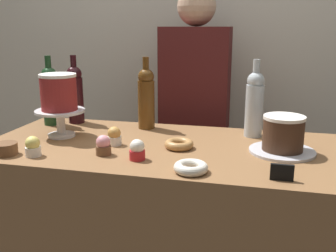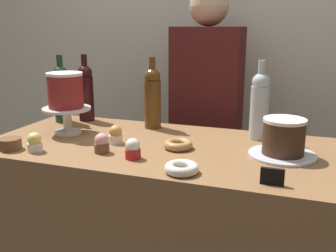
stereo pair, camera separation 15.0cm
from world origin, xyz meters
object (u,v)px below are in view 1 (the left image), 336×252
cupcake_vanilla (137,150)px  donut_maple (179,144)px  cake_stand_pedestal (60,118)px  white_layer_cake (59,92)px  cookie_stack (6,149)px  wine_bottle_dark_red (75,93)px  cupcake_strawberry (103,146)px  cupcake_lemon (33,147)px  barista_figure (194,131)px  chocolate_round_cake (283,133)px  donut_sugar (191,167)px  wine_bottle_clear (254,103)px  wine_bottle_amber (146,97)px  wine_bottle_green (50,95)px  price_sign_chalkboard (282,172)px  cupcake_caramel (114,136)px

cupcake_vanilla → donut_maple: bearing=54.5°
donut_maple → cake_stand_pedestal: bearing=175.1°
white_layer_cake → cookie_stack: size_ratio=1.80×
wine_bottle_dark_red → cupcake_strawberry: bearing=-53.3°
cupcake_lemon → barista_figure: barista_figure is taller
chocolate_round_cake → donut_sugar: bearing=-136.7°
cupcake_vanilla → cupcake_lemon: same height
white_layer_cake → chocolate_round_cake: white_layer_cake is taller
wine_bottle_clear → cupcake_lemon: size_ratio=4.38×
wine_bottle_clear → cookie_stack: size_ratio=3.87×
wine_bottle_dark_red → donut_maple: size_ratio=2.91×
donut_sugar → cupcake_vanilla: bearing=159.8°
white_layer_cake → donut_maple: size_ratio=1.35×
cake_stand_pedestal → cupcake_strawberry: cake_stand_pedestal is taller
wine_bottle_clear → barista_figure: barista_figure is taller
cake_stand_pedestal → donut_sugar: size_ratio=1.85×
wine_bottle_dark_red → cupcake_vanilla: bearing=-44.6°
white_layer_cake → wine_bottle_dark_red: wine_bottle_dark_red is taller
wine_bottle_clear → barista_figure: size_ratio=0.20×
white_layer_cake → wine_bottle_amber: (0.31, 0.22, -0.05)m
cupcake_vanilla → cookie_stack: bearing=-172.9°
wine_bottle_green → cupcake_strawberry: 0.56m
chocolate_round_cake → cookie_stack: size_ratio=1.80×
chocolate_round_cake → cupcake_vanilla: bearing=-157.9°
donut_sugar → cookie_stack: size_ratio=1.33×
barista_figure → wine_bottle_amber: bearing=-112.5°
chocolate_round_cake → price_sign_chalkboard: chocolate_round_cake is taller
wine_bottle_green → donut_maple: bearing=-18.7°
wine_bottle_dark_red → cookie_stack: size_ratio=3.87×
cupcake_lemon → cookie_stack: bearing=-174.6°
price_sign_chalkboard → cake_stand_pedestal: bearing=162.3°
chocolate_round_cake → wine_bottle_dark_red: wine_bottle_dark_red is taller
chocolate_round_cake → cupcake_lemon: size_ratio=2.04×
donut_maple → wine_bottle_clear: bearing=41.7°
white_layer_cake → cookie_stack: bearing=-106.2°
wine_bottle_amber → donut_sugar: wine_bottle_amber is taller
white_layer_cake → barista_figure: bearing=51.9°
wine_bottle_clear → cupcake_strawberry: 0.66m
cake_stand_pedestal → wine_bottle_amber: wine_bottle_amber is taller
cupcake_strawberry → cookie_stack: size_ratio=0.88×
wine_bottle_clear → wine_bottle_green: (-0.94, -0.02, 0.00)m
cupcake_caramel → cookie_stack: size_ratio=0.88×
price_sign_chalkboard → barista_figure: size_ratio=0.04×
wine_bottle_clear → wine_bottle_dark_red: same height
wine_bottle_green → cupcake_lemon: 0.49m
cupcake_vanilla → barista_figure: size_ratio=0.05×
wine_bottle_green → donut_maple: 0.72m
white_layer_cake → wine_bottle_green: 0.24m
cupcake_caramel → cake_stand_pedestal: bearing=166.7°
cupcake_lemon → cookie_stack: size_ratio=0.88×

